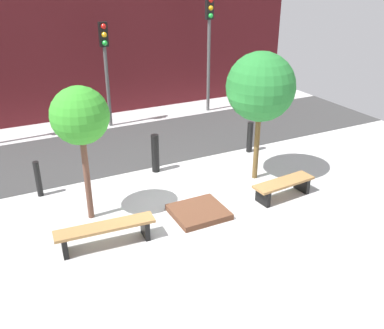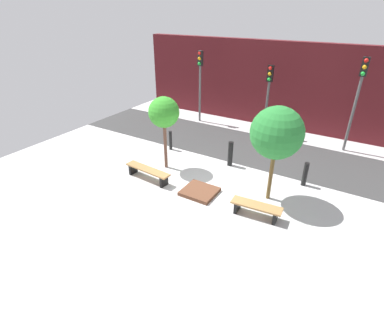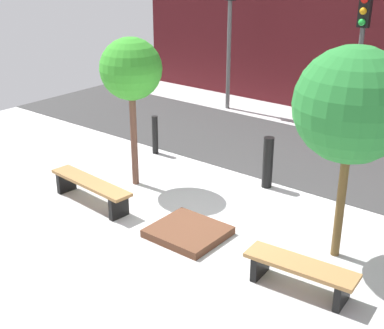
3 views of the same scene
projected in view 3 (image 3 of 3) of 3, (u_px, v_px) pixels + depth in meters
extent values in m
plane|color=#B7B7B7|center=(202.00, 227.00, 9.32)|extent=(18.00, 18.00, 0.00)
cube|color=#373737|center=(313.00, 157.00, 12.37)|extent=(18.00, 3.62, 0.01)
cube|color=#511419|center=(384.00, 40.00, 14.20)|extent=(16.20, 0.50, 4.46)
cube|color=black|center=(66.00, 182.00, 10.61)|extent=(0.13, 0.40, 0.41)
cube|color=black|center=(119.00, 207.00, 9.58)|extent=(0.13, 0.40, 0.41)
cube|color=#9E7242|center=(90.00, 182.00, 10.01)|extent=(2.01, 0.55, 0.06)
cube|color=black|center=(260.00, 265.00, 7.89)|extent=(0.13, 0.45, 0.37)
cube|color=black|center=(342.00, 293.00, 7.24)|extent=(0.13, 0.45, 0.37)
cube|color=#9E7242|center=(301.00, 265.00, 7.48)|extent=(1.64, 0.57, 0.06)
cube|color=brown|center=(188.00, 232.00, 9.02)|extent=(1.19, 1.09, 0.14)
cylinder|color=brown|center=(134.00, 136.00, 10.65)|extent=(0.13, 0.13, 2.05)
sphere|color=green|center=(131.00, 69.00, 10.13)|extent=(1.20, 1.20, 1.20)
cylinder|color=brown|center=(341.00, 198.00, 8.12)|extent=(0.13, 0.13, 1.99)
sphere|color=#287C33|center=(352.00, 105.00, 7.57)|extent=(1.70, 1.70, 1.70)
cylinder|color=black|center=(155.00, 135.00, 12.47)|extent=(0.14, 0.14, 0.91)
cylinder|color=black|center=(268.00, 163.00, 10.68)|extent=(0.21, 0.21, 1.06)
cylinder|color=#5D5D5D|center=(229.00, 43.00, 15.41)|extent=(0.12, 0.12, 3.90)
cylinder|color=#4D4D4D|center=(358.00, 67.00, 13.23)|extent=(0.12, 0.12, 3.50)
cube|color=black|center=(365.00, 11.00, 12.71)|extent=(0.28, 0.16, 0.78)
sphere|color=red|center=(365.00, 0.00, 12.54)|extent=(0.17, 0.17, 0.17)
sphere|color=orange|center=(363.00, 11.00, 12.63)|extent=(0.17, 0.17, 0.17)
sphere|color=green|center=(362.00, 22.00, 12.73)|extent=(0.17, 0.17, 0.17)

